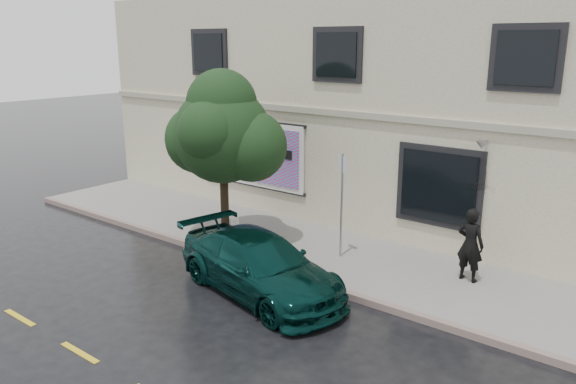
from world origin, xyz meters
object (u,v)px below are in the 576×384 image
Objects in this scene: street_tree at (223,135)px; fire_hydrant at (235,229)px; car at (260,265)px; pedestrian at (470,245)px.

fire_hydrant is (0.28, 0.10, -2.61)m from street_tree.
car is 4.06m from street_tree.
pedestrian is 0.41× the size of street_tree.
fire_hydrant is (-6.04, -1.48, -0.49)m from pedestrian.
street_tree is (-2.74, 1.71, 2.47)m from car.
fire_hydrant is at bearing 20.04° from pedestrian.
street_tree is at bearing 20.28° from pedestrian.
pedestrian is 6.85m from street_tree.
car is at bearing 48.78° from pedestrian.
car is at bearing -32.02° from street_tree.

